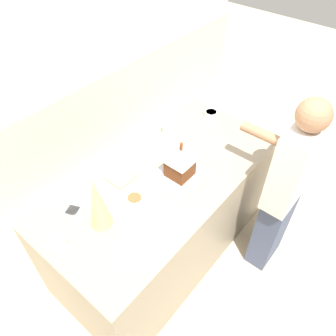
% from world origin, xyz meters
% --- Properties ---
extents(ground_plane, '(12.00, 12.00, 0.00)m').
position_xyz_m(ground_plane, '(0.00, 0.00, 0.00)').
color(ground_plane, '#C6B28E').
extents(back_cabinet_block, '(6.00, 0.60, 0.95)m').
position_xyz_m(back_cabinet_block, '(0.00, 1.66, 0.48)').
color(back_cabinet_block, beige).
rests_on(back_cabinet_block, ground_plane).
extents(kitchen_island, '(1.90, 0.91, 0.91)m').
position_xyz_m(kitchen_island, '(0.00, 0.00, 0.46)').
color(kitchen_island, gray).
rests_on(kitchen_island, ground_plane).
extents(baking_tray, '(0.37, 0.32, 0.01)m').
position_xyz_m(baking_tray, '(0.09, -0.07, 0.91)').
color(baking_tray, '#B2B2BC').
rests_on(baking_tray, kitchen_island).
extents(gingerbread_house, '(0.19, 0.19, 0.25)m').
position_xyz_m(gingerbread_house, '(0.09, -0.07, 1.02)').
color(gingerbread_house, '#5B2D14').
rests_on(gingerbread_house, baking_tray).
extents(decorative_tree, '(0.14, 0.14, 0.39)m').
position_xyz_m(decorative_tree, '(-0.56, 0.05, 1.10)').
color(decorative_tree, '#DBD675').
rests_on(decorative_tree, kitchen_island).
extents(candy_bowl_front_corner, '(0.13, 0.13, 0.05)m').
position_xyz_m(candy_bowl_front_corner, '(-0.64, 0.23, 0.94)').
color(candy_bowl_front_corner, silver).
rests_on(candy_bowl_front_corner, kitchen_island).
extents(candy_bowl_near_tray_right, '(0.12, 0.12, 0.05)m').
position_xyz_m(candy_bowl_near_tray_right, '(-0.31, -0.00, 0.94)').
color(candy_bowl_near_tray_right, white).
rests_on(candy_bowl_near_tray_right, kitchen_island).
extents(candy_bowl_beside_tree, '(0.11, 0.11, 0.04)m').
position_xyz_m(candy_bowl_beside_tree, '(-0.84, 0.11, 0.93)').
color(candy_bowl_beside_tree, silver).
rests_on(candy_bowl_beside_tree, kitchen_island).
extents(candy_bowl_far_left, '(0.12, 0.12, 0.05)m').
position_xyz_m(candy_bowl_far_left, '(0.83, 0.16, 0.94)').
color(candy_bowl_far_left, white).
rests_on(candy_bowl_far_left, kitchen_island).
extents(cookbook, '(0.18, 0.16, 0.02)m').
position_xyz_m(cookbook, '(-0.20, 0.23, 0.92)').
color(cookbook, '#CCB78C').
rests_on(cookbook, kitchen_island).
extents(mug, '(0.09, 0.09, 0.09)m').
position_xyz_m(mug, '(0.42, 0.32, 0.96)').
color(mug, white).
rests_on(mug, kitchen_island).
extents(person, '(0.42, 0.53, 1.62)m').
position_xyz_m(person, '(0.50, -0.72, 0.83)').
color(person, '#424C6B').
rests_on(person, ground_plane).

